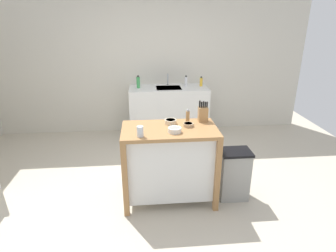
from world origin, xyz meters
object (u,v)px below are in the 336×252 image
Objects in this scene: bowl_ceramic_wide at (171,121)px; sink_faucet at (168,80)px; drinking_cup at (140,131)px; bottle_hand_soap at (186,81)px; kitchen_island at (170,161)px; pepper_grinder at (188,116)px; bowl_ceramic_small at (188,125)px; trash_bin at (234,174)px; bottle_dish_soap at (201,82)px; bowl_stoneware_deep at (175,130)px; bottle_spray_cleaner at (138,82)px; knife_block at (203,114)px.

sink_faucet is (0.15, 2.02, 0.07)m from bowl_ceramic_wide.
drinking_cup is 2.44m from bottle_hand_soap.
kitchen_island is 4.89× the size of sink_faucet.
pepper_grinder is 0.85× the size of bottle_hand_soap.
bowl_ceramic_wide is 1.21× the size of drinking_cup.
kitchen_island is 6.45× the size of pepper_grinder.
kitchen_island is at bearing -169.51° from bowl_ceramic_small.
bottle_dish_soap is at bearing 90.02° from trash_bin.
drinking_cup is 2.42m from sink_faucet.
pepper_grinder is 0.76× the size of sink_faucet.
bowl_stoneware_deep is 0.82× the size of bottle_dish_soap.
drinking_cup is at bearing -109.80° from bottle_hand_soap.
bowl_ceramic_wide is at bearing -175.75° from pepper_grinder.
bowl_ceramic_wide is at bearing 151.17° from bowl_ceramic_small.
drinking_cup is 0.58× the size of bottle_hand_soap.
bottle_spray_cleaner is 1.14m from bottle_dish_soap.
bottle_dish_soap is (1.14, 0.04, -0.02)m from bottle_spray_cleaner.
kitchen_island is 4.25× the size of knife_block.
drinking_cup reaches higher than bowl_stoneware_deep.
bowl_ceramic_small is 0.60m from drinking_cup.
trash_bin is 2.47m from bottle_spray_cleaner.
bowl_stoneware_deep is 0.23× the size of trash_bin.
bowl_ceramic_wide is (-0.39, -0.06, -0.07)m from knife_block.
knife_block reaches higher than bowl_ceramic_small.
knife_block is at bearing 146.45° from trash_bin.
pepper_grinder reaches higher than bottle_dish_soap.
sink_faucet is (0.13, 2.29, 0.06)m from bowl_stoneware_deep.
kitchen_island is 0.46m from bowl_stoneware_deep.
bowl_stoneware_deep is 0.34m from pepper_grinder.
kitchen_island is at bearing 32.06° from drinking_cup.
pepper_grinder reaches higher than bowl_ceramic_small.
pepper_grinder is at bearing 4.25° from bowl_ceramic_wide.
drinking_cup is at bearing -115.78° from bottle_dish_soap.
bottle_spray_cleaner is at bearing 90.89° from drinking_cup.
pepper_grinder is at bearing 35.17° from kitchen_island.
sink_faucet is 0.55m from bottle_spray_cleaner.
sink_faucet and bottle_spray_cleaner have the same top height.
bowl_ceramic_small is at bearing -28.83° from bowl_ceramic_wide.
trash_bin is (0.73, 0.08, -0.64)m from bowl_stoneware_deep.
bowl_ceramic_wide is at bearing -103.70° from bottle_hand_soap.
knife_block is 2.24× the size of drinking_cup.
bottle_spray_cleaner is at bearing 100.61° from bowl_stoneware_deep.
bottle_dish_soap is at bearing 71.57° from bowl_stoneware_deep.
bottle_hand_soap is at bearing 81.98° from pepper_grinder.
bottle_hand_soap reaches higher than kitchen_island.
pepper_grinder reaches higher than kitchen_island.
bottle_spray_cleaner is 1.13× the size of bottle_hand_soap.
sink_faucet is 1.00× the size of bottle_spray_cleaner.
drinking_cup is 2.54m from bottle_dish_soap.
bowl_ceramic_small is 0.24m from bowl_stoneware_deep.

